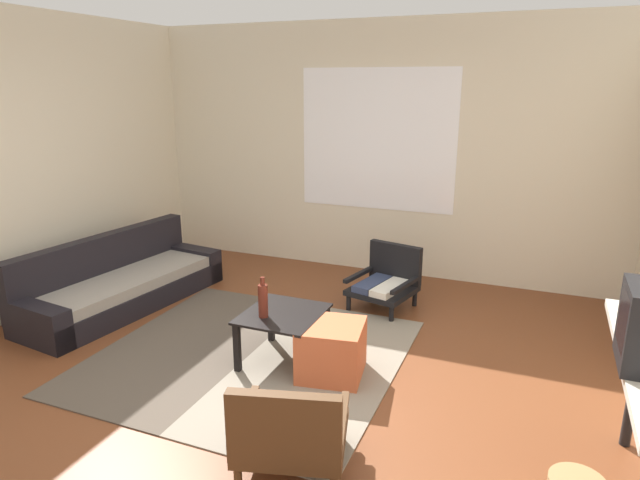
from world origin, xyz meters
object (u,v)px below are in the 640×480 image
(coffee_table, at_px, (283,322))
(ottoman_orange, at_px, (331,350))
(glass_bottle, at_px, (263,300))
(armchair_by_window, at_px, (387,279))
(armchair_striped_foreground, at_px, (290,431))
(couch, at_px, (121,284))

(coffee_table, relative_size, ottoman_orange, 1.39)
(coffee_table, distance_m, glass_bottle, 0.26)
(ottoman_orange, bearing_deg, coffee_table, 172.33)
(armchair_by_window, distance_m, glass_bottle, 1.60)
(armchair_striped_foreground, bearing_deg, armchair_by_window, 93.83)
(coffee_table, distance_m, armchair_striped_foreground, 1.28)
(couch, xyz_separation_m, armchair_by_window, (2.35, 0.94, 0.05))
(armchair_by_window, relative_size, armchair_striped_foreground, 0.92)
(couch, height_order, glass_bottle, glass_bottle)
(couch, xyz_separation_m, armchair_striped_foreground, (2.52, -1.56, 0.06))
(couch, height_order, ottoman_orange, couch)
(armchair_striped_foreground, relative_size, ottoman_orange, 1.59)
(armchair_by_window, height_order, glass_bottle, glass_bottle)
(couch, bearing_deg, armchair_by_window, 21.83)
(couch, distance_m, armchair_striped_foreground, 2.96)
(coffee_table, bearing_deg, ottoman_orange, -7.67)
(couch, bearing_deg, coffee_table, -12.44)
(glass_bottle, bearing_deg, couch, 163.43)
(armchair_striped_foreground, relative_size, glass_bottle, 2.32)
(coffee_table, xyz_separation_m, armchair_by_window, (0.42, 1.37, -0.07))
(couch, relative_size, armchair_striped_foreground, 2.92)
(glass_bottle, bearing_deg, armchair_by_window, 70.53)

